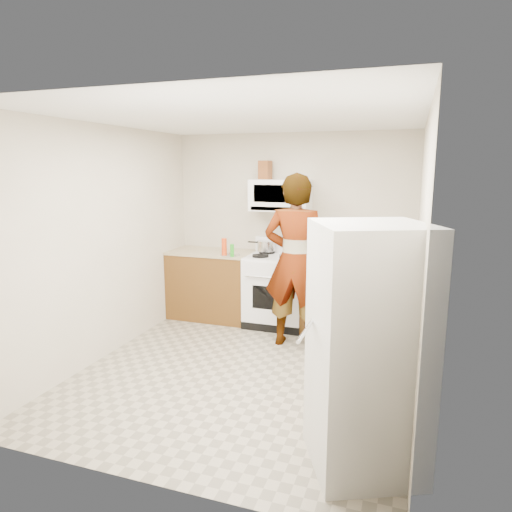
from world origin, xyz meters
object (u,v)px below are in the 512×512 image
at_px(kettle, 330,249).
at_px(saucepan, 266,246).
at_px(gas_range, 277,289).
at_px(microwave, 281,195).
at_px(person, 295,261).
at_px(fridge, 367,349).

xyz_separation_m(kettle, saucepan, (-0.86, -0.01, -0.00)).
xyz_separation_m(gas_range, microwave, (0.00, 0.13, 1.21)).
bearing_deg(microwave, saucepan, 170.25).
xyz_separation_m(gas_range, person, (0.39, -0.62, 0.51)).
bearing_deg(person, kettle, -109.14).
bearing_deg(microwave, fridge, -63.13).
distance_m(gas_range, kettle, 0.87).
relative_size(gas_range, person, 0.57).
bearing_deg(kettle, microwave, 165.51).
bearing_deg(saucepan, kettle, 0.65).
height_order(gas_range, fridge, fridge).
distance_m(fridge, kettle, 2.88).
xyz_separation_m(microwave, kettle, (0.66, 0.04, -0.68)).
height_order(gas_range, microwave, microwave).
relative_size(gas_range, fridge, 0.66).
distance_m(microwave, kettle, 0.95).
bearing_deg(gas_range, fridge, -62.01).
relative_size(microwave, kettle, 4.31).
xyz_separation_m(gas_range, saucepan, (-0.20, 0.16, 0.53)).
xyz_separation_m(gas_range, kettle, (0.66, 0.17, 0.54)).
bearing_deg(gas_range, kettle, 14.57).
distance_m(fridge, saucepan, 3.20).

